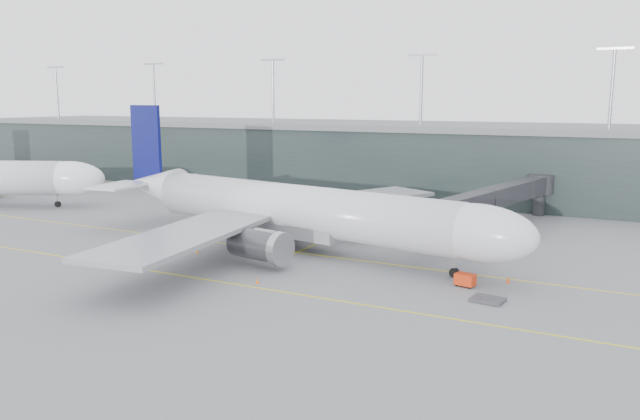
% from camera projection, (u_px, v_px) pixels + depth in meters
% --- Properties ---
extents(ground, '(320.00, 320.00, 0.00)m').
position_uv_depth(ground, '(280.00, 243.00, 89.83)').
color(ground, slate).
rests_on(ground, ground).
extents(taxiline_a, '(160.00, 0.25, 0.02)m').
position_uv_depth(taxiline_a, '(265.00, 248.00, 86.32)').
color(taxiline_a, yellow).
rests_on(taxiline_a, ground).
extents(taxiline_b, '(160.00, 0.25, 0.02)m').
position_uv_depth(taxiline_b, '(192.00, 277.00, 72.29)').
color(taxiline_b, yellow).
rests_on(taxiline_b, ground).
extents(taxiline_lead_main, '(0.25, 60.00, 0.02)m').
position_uv_depth(taxiline_lead_main, '(366.00, 222.00, 105.13)').
color(taxiline_lead_main, yellow).
rests_on(taxiline_lead_main, ground).
extents(taxiline_lead_adj, '(0.25, 60.00, 0.02)m').
position_uv_depth(taxiline_lead_adj, '(40.00, 191.00, 140.94)').
color(taxiline_lead_adj, yellow).
rests_on(taxiline_lead_adj, ground).
extents(terminal, '(240.00, 36.00, 29.00)m').
position_uv_depth(terminal, '(412.00, 157.00, 139.38)').
color(terminal, '#1F2A29').
rests_on(terminal, ground).
extents(main_aircraft, '(69.27, 64.33, 19.48)m').
position_uv_depth(main_aircraft, '(294.00, 210.00, 85.42)').
color(main_aircraft, silver).
rests_on(main_aircraft, ground).
extents(jet_bridge, '(13.56, 47.54, 7.31)m').
position_uv_depth(jet_bridge, '(501.00, 193.00, 100.46)').
color(jet_bridge, '#26272B').
rests_on(jet_bridge, ground).
extents(gse_cart, '(2.33, 1.73, 1.44)m').
position_uv_depth(gse_cart, '(465.00, 279.00, 68.64)').
color(gse_cart, red).
rests_on(gse_cart, ground).
extents(baggage_dolly, '(3.45, 2.90, 0.32)m').
position_uv_depth(baggage_dolly, '(488.00, 300.00, 63.65)').
color(baggage_dolly, '#3A393E').
rests_on(baggage_dolly, ground).
extents(uld_a, '(2.50, 2.12, 2.06)m').
position_uv_depth(uld_a, '(285.00, 219.00, 101.70)').
color(uld_a, '#36373B').
rests_on(uld_a, ground).
extents(uld_b, '(2.18, 1.93, 1.66)m').
position_uv_depth(uld_b, '(293.00, 222.00, 100.45)').
color(uld_b, '#36373B').
rests_on(uld_b, ground).
extents(uld_c, '(2.53, 2.18, 2.03)m').
position_uv_depth(uld_c, '(305.00, 222.00, 99.26)').
color(uld_c, '#36373B').
rests_on(uld_c, ground).
extents(cone_nose, '(0.48, 0.48, 0.76)m').
position_uv_depth(cone_nose, '(508.00, 280.00, 70.06)').
color(cone_nose, '#DC400C').
rests_on(cone_nose, ground).
extents(cone_wing_stbd, '(0.40, 0.40, 0.64)m').
position_uv_depth(cone_wing_stbd, '(257.00, 281.00, 69.75)').
color(cone_wing_stbd, '#EB520D').
rests_on(cone_wing_stbd, ground).
extents(cone_wing_port, '(0.42, 0.42, 0.67)m').
position_uv_depth(cone_wing_port, '(366.00, 234.00, 94.39)').
color(cone_wing_port, red).
rests_on(cone_wing_port, ground).
extents(cone_tail, '(0.39, 0.39, 0.61)m').
position_uv_depth(cone_tail, '(197.00, 251.00, 83.60)').
color(cone_tail, orange).
rests_on(cone_tail, ground).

